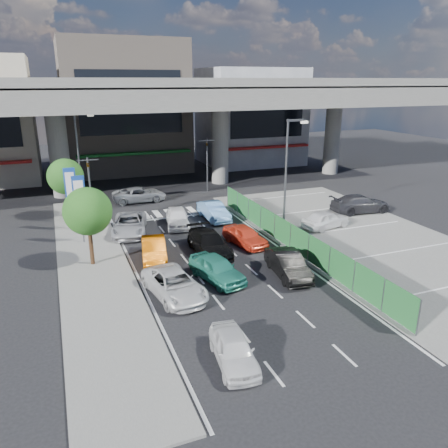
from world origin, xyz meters
name	(u,v)px	position (x,y,z in m)	size (l,w,h in m)	color
ground	(226,274)	(0.00, 0.00, 0.00)	(120.00, 120.00, 0.00)	black
parking_lot	(361,238)	(11.00, 2.00, 0.03)	(12.00, 28.00, 0.06)	#61615E
sidewalk_left	(93,265)	(-7.00, 4.00, 0.06)	(4.00, 30.00, 0.12)	#61615E
fence_run	(298,242)	(5.30, 1.00, 0.90)	(0.16, 22.00, 1.80)	#205D2B
expressway	(142,100)	(0.00, 22.00, 8.76)	(64.00, 14.00, 10.75)	#61615C
building_center	(124,107)	(0.00, 32.97, 7.49)	(14.00, 10.90, 15.00)	gray
building_east	(250,117)	(16.00, 31.97, 5.99)	(12.00, 10.90, 12.00)	gray
traffic_light_left	(89,174)	(-6.20, 12.00, 3.94)	(1.60, 1.24, 5.20)	#595B60
traffic_light_right	(207,152)	(5.50, 19.00, 3.94)	(1.60, 1.24, 5.20)	#595B60
street_lamp_right	(288,165)	(7.17, 6.00, 4.77)	(1.65, 0.22, 8.00)	#595B60
street_lamp_left	(80,151)	(-6.33, 18.00, 4.77)	(1.65, 0.22, 8.00)	#595B60
signboard_near	(80,200)	(-7.20, 7.99, 3.06)	(0.80, 0.14, 4.70)	#595B60
signboard_far	(71,191)	(-7.60, 10.99, 3.06)	(0.80, 0.14, 4.70)	#595B60
tree_near	(88,211)	(-7.00, 4.00, 3.39)	(2.80, 2.80, 4.80)	#382314
tree_far	(65,177)	(-7.80, 14.50, 3.39)	(2.80, 2.80, 4.80)	#382314
van_white_back_left	(234,349)	(-2.76, -7.81, 0.61)	(1.44, 3.57, 1.22)	white
sedan_white_mid_left	(174,284)	(-3.45, -1.55, 0.65)	(2.15, 4.66, 1.30)	silver
taxi_teal_mid	(217,268)	(-0.76, -0.56, 0.69)	(1.63, 4.05, 1.38)	#27836F
hatch_black_mid_right	(288,265)	(3.16, -1.51, 0.69)	(1.46, 4.19, 1.38)	black
taxi_orange_left	(154,249)	(-3.37, 3.57, 0.67)	(1.41, 4.06, 1.34)	#C25805
sedan_black_mid	(209,243)	(0.16, 3.32, 0.69)	(1.93, 4.76, 1.38)	black
taxi_orange_right	(245,236)	(2.90, 3.85, 0.65)	(1.53, 3.80, 1.30)	red
wagon_silver_front_left	(130,224)	(-3.93, 9.01, 0.69)	(2.29, 4.97, 1.38)	#A4A5AB
sedan_white_front_mid	(177,217)	(-0.27, 9.35, 0.69)	(1.63, 4.05, 1.38)	white
kei_truck_front_right	(214,211)	(2.86, 9.92, 0.69)	(1.46, 4.19, 1.38)	#5E93CC
crossing_wagon_silver	(139,194)	(-1.61, 17.43, 0.67)	(2.21, 4.80, 1.33)	silver
parked_sedan_white	(326,219)	(9.86, 4.77, 0.73)	(1.58, 3.92, 1.33)	white
parked_sedan_dgrey	(360,204)	(14.84, 7.17, 0.79)	(2.05, 5.05, 1.47)	#2D2D32
traffic_cone	(281,230)	(6.06, 4.67, 0.43)	(0.38, 0.38, 0.73)	red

